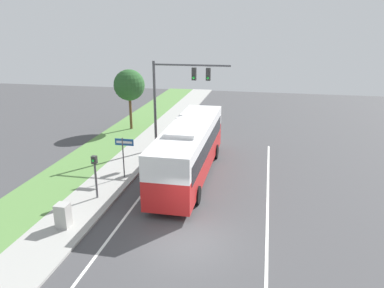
{
  "coord_description": "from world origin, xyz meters",
  "views": [
    {
      "loc": [
        3.17,
        -14.45,
        9.54
      ],
      "look_at": [
        -1.48,
        8.64,
        1.89
      ],
      "focal_mm": 35.0,
      "sensor_mm": 36.0,
      "label": 1
    }
  ],
  "objects_px": {
    "pedestrian_signal": "(95,170)",
    "utility_cabinet": "(63,215)",
    "street_sign": "(124,151)",
    "signal_gantry": "(176,89)",
    "bus": "(189,147)"
  },
  "relations": [
    {
      "from": "pedestrian_signal",
      "to": "utility_cabinet",
      "type": "distance_m",
      "value": 3.45
    },
    {
      "from": "street_sign",
      "to": "utility_cabinet",
      "type": "distance_m",
      "value": 6.53
    },
    {
      "from": "pedestrian_signal",
      "to": "utility_cabinet",
      "type": "height_order",
      "value": "pedestrian_signal"
    },
    {
      "from": "signal_gantry",
      "to": "street_sign",
      "type": "bearing_deg",
      "value": -109.17
    },
    {
      "from": "street_sign",
      "to": "utility_cabinet",
      "type": "height_order",
      "value": "street_sign"
    },
    {
      "from": "signal_gantry",
      "to": "street_sign",
      "type": "xyz_separation_m",
      "value": [
        -2.0,
        -5.75,
        -2.97
      ]
    },
    {
      "from": "utility_cabinet",
      "to": "street_sign",
      "type": "bearing_deg",
      "value": 83.9
    },
    {
      "from": "signal_gantry",
      "to": "utility_cabinet",
      "type": "distance_m",
      "value": 13.11
    },
    {
      "from": "bus",
      "to": "utility_cabinet",
      "type": "xyz_separation_m",
      "value": [
        -4.65,
        -7.58,
        -1.31
      ]
    },
    {
      "from": "bus",
      "to": "utility_cabinet",
      "type": "bearing_deg",
      "value": -121.5
    },
    {
      "from": "utility_cabinet",
      "to": "bus",
      "type": "bearing_deg",
      "value": 58.5
    },
    {
      "from": "signal_gantry",
      "to": "street_sign",
      "type": "distance_m",
      "value": 6.78
    },
    {
      "from": "signal_gantry",
      "to": "utility_cabinet",
      "type": "xyz_separation_m",
      "value": [
        -2.68,
        -12.14,
        -4.16
      ]
    },
    {
      "from": "bus",
      "to": "street_sign",
      "type": "relative_size",
      "value": 4.4
    },
    {
      "from": "pedestrian_signal",
      "to": "street_sign",
      "type": "height_order",
      "value": "street_sign"
    }
  ]
}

